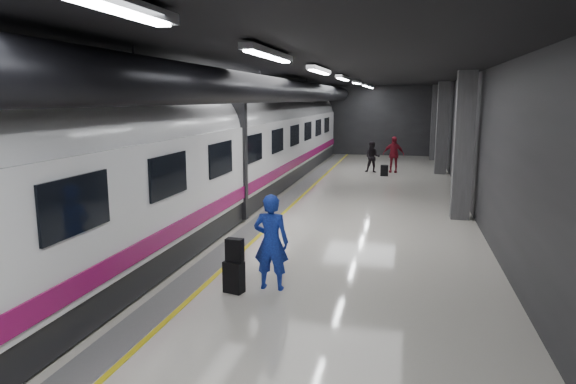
# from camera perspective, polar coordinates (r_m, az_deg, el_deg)

# --- Properties ---
(ground) EXTENTS (40.00, 40.00, 0.00)m
(ground) POSITION_cam_1_polar(r_m,az_deg,el_deg) (15.12, 1.73, -3.72)
(ground) COLOR beige
(ground) RESTS_ON ground
(platform_hall) EXTENTS (10.02, 40.02, 4.51)m
(platform_hall) POSITION_cam_1_polar(r_m,az_deg,el_deg) (15.66, 1.45, 9.84)
(platform_hall) COLOR black
(platform_hall) RESTS_ON ground
(train) EXTENTS (3.05, 38.00, 4.05)m
(train) POSITION_cam_1_polar(r_m,az_deg,el_deg) (15.71, -9.96, 4.32)
(train) COLOR black
(train) RESTS_ON ground
(traveler_main) EXTENTS (0.69, 0.46, 1.89)m
(traveler_main) POSITION_cam_1_polar(r_m,az_deg,el_deg) (9.95, -1.89, -5.57)
(traveler_main) COLOR blue
(traveler_main) RESTS_ON ground
(suitcase_main) EXTENTS (0.42, 0.32, 0.61)m
(suitcase_main) POSITION_cam_1_polar(r_m,az_deg,el_deg) (10.00, -6.03, -9.37)
(suitcase_main) COLOR black
(suitcase_main) RESTS_ON ground
(shoulder_bag) EXTENTS (0.35, 0.21, 0.44)m
(shoulder_bag) POSITION_cam_1_polar(r_m,az_deg,el_deg) (9.87, -5.95, -6.42)
(shoulder_bag) COLOR black
(shoulder_bag) RESTS_ON suitcase_main
(traveler_far_a) EXTENTS (0.79, 0.62, 1.57)m
(traveler_far_a) POSITION_cam_1_polar(r_m,az_deg,el_deg) (26.21, 9.37, 3.86)
(traveler_far_a) COLOR black
(traveler_far_a) RESTS_ON ground
(traveler_far_b) EXTENTS (1.09, 0.52, 1.81)m
(traveler_far_b) POSITION_cam_1_polar(r_m,az_deg,el_deg) (26.45, 11.63, 4.11)
(traveler_far_b) COLOR maroon
(traveler_far_b) RESTS_ON ground
(suitcase_far) EXTENTS (0.38, 0.26, 0.53)m
(suitcase_far) POSITION_cam_1_polar(r_m,az_deg,el_deg) (25.15, 10.65, 2.36)
(suitcase_far) COLOR black
(suitcase_far) RESTS_ON ground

